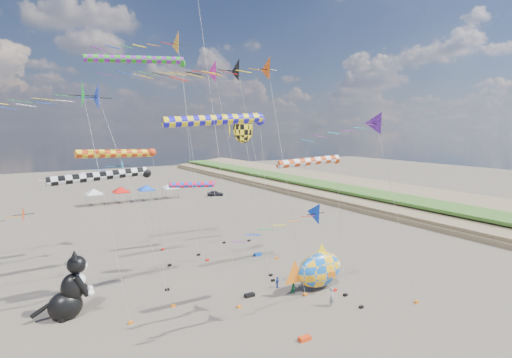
{
  "coord_description": "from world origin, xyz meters",
  "views": [
    {
      "loc": [
        -18.44,
        -19.74,
        14.88
      ],
      "look_at": [
        0.84,
        12.0,
        10.04
      ],
      "focal_mm": 28.0,
      "sensor_mm": 36.0,
      "label": 1
    }
  ],
  "objects": [
    {
      "name": "fish_inflatable",
      "position": [
        4.74,
        7.29,
        1.93
      ],
      "size": [
        6.45,
        2.12,
        4.41
      ],
      "color": "blue",
      "rests_on": "ground"
    },
    {
      "name": "delta_kite_1",
      "position": [
        -0.66,
        6.91,
        19.25
      ],
      "size": [
        10.31,
        2.18,
        20.66
      ],
      "color": "#F5540E",
      "rests_on": "ground"
    },
    {
      "name": "cat_inflatable",
      "position": [
        -15.52,
        13.41,
        2.62
      ],
      "size": [
        4.02,
        2.22,
        5.24
      ],
      "primitive_type": null,
      "rotation": [
        0.0,
        0.0,
        -0.07
      ],
      "color": "black",
      "rests_on": "ground"
    },
    {
      "name": "kite_bag_0",
      "position": [
        5.11,
        18.59,
        0.15
      ],
      "size": [
        0.9,
        0.44,
        0.3
      ],
      "primitive_type": "cube",
      "color": "blue",
      "rests_on": "ground"
    },
    {
      "name": "delta_kite_4",
      "position": [
        -12.85,
        10.84,
        16.84
      ],
      "size": [
        11.41,
        2.2,
        18.24
      ],
      "color": "blue",
      "rests_on": "ground"
    },
    {
      "name": "delta_kite_0",
      "position": [
        -18.81,
        20.51,
        7.02
      ],
      "size": [
        10.11,
        1.82,
        8.29
      ],
      "color": "#E93E13",
      "rests_on": "ground"
    },
    {
      "name": "delta_kite_5",
      "position": [
        4.72,
        0.78,
        14.87
      ],
      "size": [
        11.02,
        1.95,
        16.2
      ],
      "color": "#571F8B",
      "rests_on": "ground"
    },
    {
      "name": "angelfish_kite",
      "position": [
        0.66,
        14.41,
        14.52
      ],
      "size": [
        3.74,
        3.02,
        15.96
      ],
      "color": "yellow",
      "rests_on": "ground"
    },
    {
      "name": "windsock_1",
      "position": [
        0.03,
        25.05,
        7.9
      ],
      "size": [
        7.22,
        0.69,
        8.3
      ],
      "color": "red",
      "rests_on": "ground"
    },
    {
      "name": "windsock_0",
      "position": [
        -3.26,
        11.16,
        15.44
      ],
      "size": [
        10.62,
        0.91,
        15.94
      ],
      "color": "#1A13C7",
      "rests_on": "ground"
    },
    {
      "name": "kite_bag_1",
      "position": [
        -1.86,
        0.96,
        0.15
      ],
      "size": [
        0.9,
        0.44,
        0.3
      ],
      "primitive_type": "cube",
      "color": "red",
      "rests_on": "ground"
    },
    {
      "name": "parked_car",
      "position": [
        18.41,
        58.0,
        0.6
      ],
      "size": [
        3.79,
        2.54,
        1.2
      ],
      "primitive_type": "imported",
      "rotation": [
        0.0,
        0.0,
        1.22
      ],
      "color": "#26262D",
      "rests_on": "ground"
    },
    {
      "name": "kite_bag_2",
      "position": [
        -1.49,
        9.26,
        0.15
      ],
      "size": [
        0.9,
        0.44,
        0.3
      ],
      "primitive_type": "cube",
      "color": "black",
      "rests_on": "ground"
    },
    {
      "name": "delta_kite_3",
      "position": [
        -0.25,
        2.54,
        8.18
      ],
      "size": [
        11.08,
        1.8,
        9.46
      ],
      "color": "#0A38BF",
      "rests_on": "ground"
    },
    {
      "name": "child_green",
      "position": [
        2.23,
        7.75,
        0.55
      ],
      "size": [
        0.6,
        0.5,
        1.11
      ],
      "primitive_type": "imported",
      "rotation": [
        0.0,
        0.0,
        0.15
      ],
      "color": "#1F8A41",
      "rests_on": "ground"
    },
    {
      "name": "ground",
      "position": [
        0.0,
        0.0,
        0.0
      ],
      "size": [
        260.0,
        260.0,
        0.0
      ],
      "primitive_type": "plane",
      "color": "brown",
      "rests_on": "ground"
    },
    {
      "name": "windsock_3",
      "position": [
        1.83,
        4.99,
        12.08
      ],
      "size": [
        7.45,
        0.66,
        12.51
      ],
      "color": "#BF380D",
      "rests_on": "ground"
    },
    {
      "name": "windsock_5",
      "position": [
        -9.6,
        20.55,
        12.29
      ],
      "size": [
        8.93,
        0.84,
        12.76
      ],
      "color": "red",
      "rests_on": "ground"
    },
    {
      "name": "delta_kite_9",
      "position": [
        -9.14,
        26.35,
        10.22
      ],
      "size": [
        11.51,
        1.7,
        11.51
      ],
      "color": "#0E8DD2",
      "rests_on": "ground"
    },
    {
      "name": "delta_kite_2",
      "position": [
        -15.23,
        9.76,
        16.86
      ],
      "size": [
        10.65,
        2.21,
        18.28
      ],
      "color": "#0E841D",
      "rests_on": "ground"
    },
    {
      "name": "delta_kite_10",
      "position": [
        -3.39,
        20.0,
        22.95
      ],
      "size": [
        9.97,
        2.62,
        24.5
      ],
      "color": "#FFA51D",
      "rests_on": "ground"
    },
    {
      "name": "delta_kite_7",
      "position": [
        1.31,
        24.23,
        21.23
      ],
      "size": [
        17.48,
        2.93,
        22.96
      ],
      "color": "#E11DA0",
      "rests_on": "ground"
    },
    {
      "name": "person_adult",
      "position": [
        3.45,
        4.08,
        0.82
      ],
      "size": [
        0.72,
        0.66,
        1.64
      ],
      "primitive_type": "imported",
      "rotation": [
        0.0,
        0.0,
        0.6
      ],
      "color": "gray",
      "rests_on": "ground"
    },
    {
      "name": "tent_row",
      "position": [
        1.5,
        60.0,
        3.15
      ],
      "size": [
        19.2,
        4.2,
        3.8
      ],
      "color": "silver",
      "rests_on": "ground"
    },
    {
      "name": "windsock_2",
      "position": [
        -12.25,
        14.34,
        10.88
      ],
      "size": [
        9.44,
        0.77,
        11.32
      ],
      "color": "black",
      "rests_on": "ground"
    },
    {
      "name": "child_blue",
      "position": [
        1.73,
        9.65,
        0.54
      ],
      "size": [
        0.68,
        0.52,
        1.07
      ],
      "primitive_type": "imported",
      "rotation": [
        0.0,
        0.0,
        0.47
      ],
      "color": "#2743AE",
      "rests_on": "ground"
    },
    {
      "name": "delta_kite_6",
      "position": [
        1.16,
        16.44,
        20.31
      ],
      "size": [
        14.02,
        2.56,
        21.88
      ],
      "color": "black",
      "rests_on": "ground"
    },
    {
      "name": "windsock_4",
      "position": [
        -6.81,
        22.22,
        21.62
      ],
      "size": [
        11.53,
        0.8,
        22.1
      ],
      "color": "#1E9A1C",
      "rests_on": "ground"
    }
  ]
}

